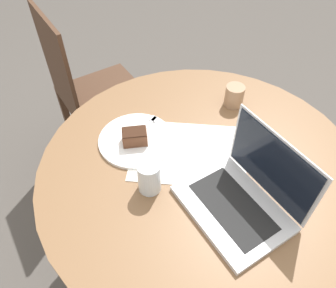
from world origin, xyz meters
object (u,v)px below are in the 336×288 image
(plate, at_px, (136,140))
(coffee_glass, at_px, (234,96))
(laptop, at_px, (243,197))
(chair, at_px, (90,93))

(plate, xyz_separation_m, coffee_glass, (-0.29, -0.31, 0.04))
(coffee_glass, xyz_separation_m, laptop, (-0.11, 0.46, 0.00))
(plate, xyz_separation_m, laptop, (-0.40, 0.15, 0.04))
(chair, bearing_deg, laptop, 4.13)
(chair, height_order, plate, chair)
(plate, height_order, laptop, laptop)
(plate, relative_size, laptop, 0.67)
(plate, distance_m, coffee_glass, 0.43)
(plate, distance_m, laptop, 0.43)
(chair, height_order, laptop, laptop)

